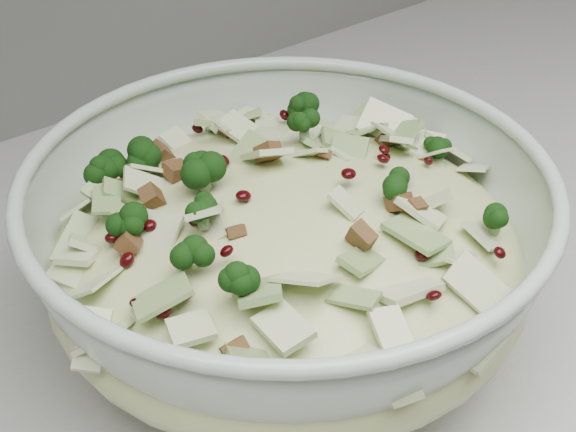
# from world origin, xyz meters

# --- Properties ---
(mixing_bowl) EXTENTS (0.38, 0.38, 0.13)m
(mixing_bowl) POSITION_xyz_m (-0.68, 1.61, 0.97)
(mixing_bowl) COLOR #ACBDAE
(mixing_bowl) RESTS_ON counter
(salad) EXTENTS (0.32, 0.32, 0.13)m
(salad) POSITION_xyz_m (-0.68, 1.61, 0.99)
(salad) COLOR beige
(salad) RESTS_ON mixing_bowl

